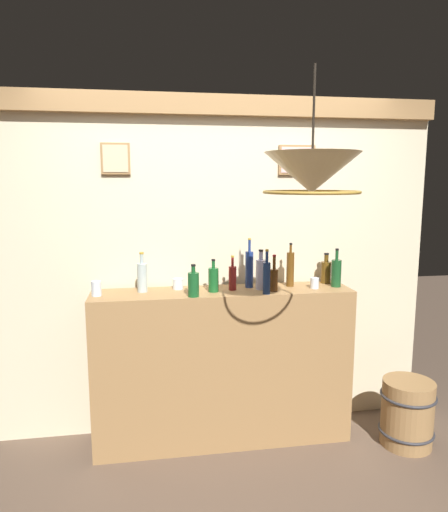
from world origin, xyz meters
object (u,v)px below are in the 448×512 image
(liquor_bottle_gin, at_px, (142,277))
(liquor_bottle_vermouth, at_px, (261,273))
(glass_tumbler_shot, at_px, (315,283))
(liquor_bottle_mezcal, at_px, (274,278))
(liquor_bottle_rye, at_px, (249,269))
(liquor_bottle_rum, at_px, (336,273))
(liquor_bottle_port, at_px, (290,269))
(glass_tumbler_rocks, at_px, (96,288))
(wooden_barrel, at_px, (407,413))
(liquor_bottle_whiskey, at_px, (213,279))
(liquor_bottle_tequila, at_px, (326,271))
(liquor_bottle_bourbon, at_px, (193,284))
(pendant_lamp, at_px, (312,174))
(liquor_bottle_scotch, at_px, (267,277))
(glass_tumbler_highball, at_px, (178,284))
(liquor_bottle_vodka, at_px, (232,277))

(liquor_bottle_gin, height_order, liquor_bottle_vermouth, liquor_bottle_vermouth)
(glass_tumbler_shot, bearing_deg, liquor_bottle_mezcal, -173.81)
(liquor_bottle_rye, distance_m, liquor_bottle_rum, 0.63)
(liquor_bottle_port, relative_size, glass_tumbler_rocks, 3.17)
(liquor_bottle_port, height_order, wooden_barrel, liquor_bottle_port)
(liquor_bottle_whiskey, xyz_separation_m, liquor_bottle_tequila, (0.86, 0.14, 0.00))
(liquor_bottle_bourbon, bearing_deg, liquor_bottle_vermouth, 15.47)
(liquor_bottle_whiskey, relative_size, liquor_bottle_tequila, 1.00)
(wooden_barrel, bearing_deg, glass_tumbler_rocks, 172.90)
(liquor_bottle_gin, distance_m, glass_tumbler_shot, 1.20)
(liquor_bottle_mezcal, height_order, wooden_barrel, liquor_bottle_mezcal)
(liquor_bottle_whiskey, bearing_deg, glass_tumbler_shot, -1.35)
(liquor_bottle_whiskey, height_order, pendant_lamp, pendant_lamp)
(liquor_bottle_scotch, xyz_separation_m, glass_tumbler_highball, (-0.58, 0.24, -0.08))
(glass_tumbler_rocks, bearing_deg, liquor_bottle_rye, 4.51)
(liquor_bottle_scotch, height_order, liquor_bottle_gin, liquor_bottle_scotch)
(liquor_bottle_port, bearing_deg, liquor_bottle_gin, -179.65)
(liquor_bottle_mezcal, distance_m, liquor_bottle_whiskey, 0.42)
(liquor_bottle_tequila, bearing_deg, liquor_bottle_rye, -175.24)
(liquor_bottle_rye, bearing_deg, liquor_bottle_port, -2.06)
(liquor_bottle_vermouth, relative_size, wooden_barrel, 0.60)
(liquor_bottle_whiskey, bearing_deg, liquor_bottle_mezcal, -6.94)
(liquor_bottle_tequila, bearing_deg, liquor_bottle_scotch, -153.32)
(liquor_bottle_port, height_order, glass_tumbler_shot, liquor_bottle_port)
(liquor_bottle_rum, height_order, glass_tumbler_rocks, liquor_bottle_rum)
(liquor_bottle_vodka, bearing_deg, liquor_bottle_gin, 175.99)
(liquor_bottle_whiskey, relative_size, liquor_bottle_port, 0.72)
(pendant_lamp, bearing_deg, liquor_bottle_whiskey, 112.51)
(liquor_bottle_vermouth, xyz_separation_m, glass_tumbler_shot, (0.38, -0.04, -0.07))
(liquor_bottle_mezcal, relative_size, glass_tumbler_rocks, 2.56)
(liquor_bottle_gin, bearing_deg, glass_tumbler_shot, -4.28)
(glass_tumbler_highball, bearing_deg, liquor_bottle_vodka, -13.25)
(liquor_bottle_scotch, height_order, wooden_barrel, liquor_bottle_scotch)
(liquor_bottle_gin, relative_size, glass_tumbler_highball, 3.64)
(liquor_bottle_mezcal, distance_m, liquor_bottle_tequila, 0.49)
(liquor_bottle_whiskey, relative_size, glass_tumbler_rocks, 2.28)
(liquor_bottle_scotch, xyz_separation_m, liquor_bottle_whiskey, (-0.34, 0.12, -0.03))
(liquor_bottle_vermouth, distance_m, wooden_barrel, 1.44)
(liquor_bottle_tequila, height_order, glass_tumbler_highball, liquor_bottle_tequila)
(liquor_bottle_gin, bearing_deg, liquor_bottle_vermouth, -3.81)
(liquor_bottle_rum, bearing_deg, liquor_bottle_gin, 177.49)
(liquor_bottle_rye, height_order, glass_tumbler_rocks, liquor_bottle_rye)
(liquor_bottle_gin, distance_m, glass_tumbler_highball, 0.26)
(liquor_bottle_rye, relative_size, liquor_bottle_port, 1.13)
(liquor_bottle_rum, distance_m, pendant_lamp, 1.24)
(liquor_bottle_scotch, xyz_separation_m, liquor_bottle_rum, (0.55, 0.14, -0.01))
(liquor_bottle_rum, height_order, liquor_bottle_tequila, liquor_bottle_rum)
(liquor_bottle_rum, xyz_separation_m, glass_tumbler_rocks, (-1.67, -0.01, -0.05))
(liquor_bottle_gin, xyz_separation_m, liquor_bottle_rye, (0.75, 0.02, 0.03))
(liquor_bottle_scotch, height_order, pendant_lamp, pendant_lamp)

